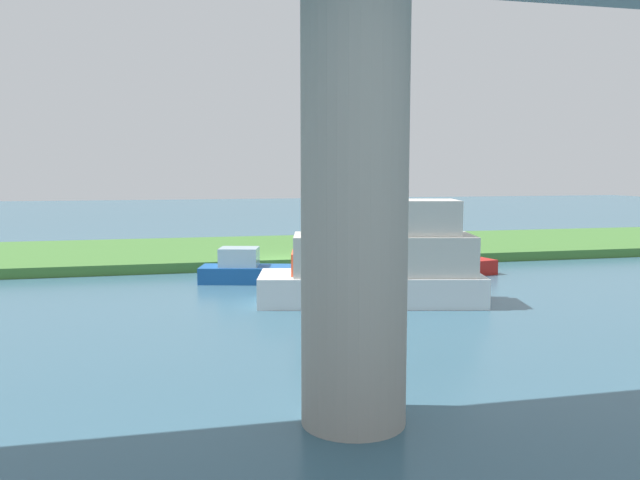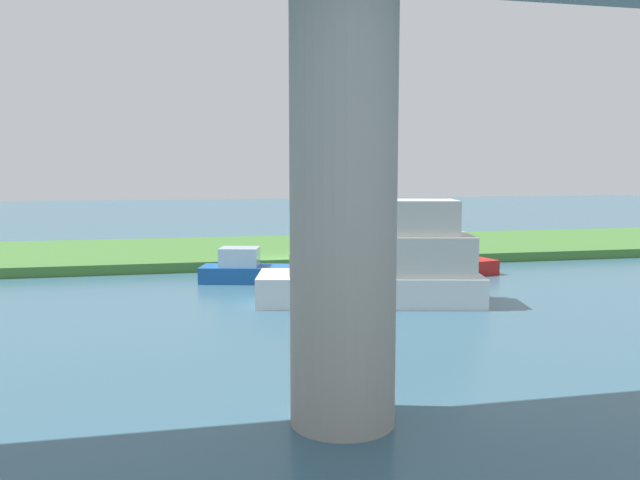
# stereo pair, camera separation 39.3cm
# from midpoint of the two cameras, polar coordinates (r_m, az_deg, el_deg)

# --- Properties ---
(ground_plane) EXTENTS (160.00, 160.00, 0.00)m
(ground_plane) POSITION_cam_midpoint_polar(r_m,az_deg,el_deg) (32.83, -3.21, -2.58)
(ground_plane) COLOR #386075
(grassy_bank) EXTENTS (80.00, 12.00, 0.50)m
(grassy_bank) POSITION_cam_midpoint_polar(r_m,az_deg,el_deg) (38.66, -4.78, -0.90)
(grassy_bank) COLOR #427533
(grassy_bank) RESTS_ON ground
(bridge_pylon) EXTENTS (2.06, 2.06, 8.81)m
(bridge_pylon) POSITION_cam_midpoint_polar(r_m,az_deg,el_deg) (12.53, 2.13, 3.51)
(bridge_pylon) COLOR #9E998E
(bridge_pylon) RESTS_ON ground
(person_on_bank) EXTENTS (0.43, 0.43, 1.39)m
(person_on_bank) POSITION_cam_midpoint_polar(r_m,az_deg,el_deg) (34.89, 4.25, -0.08)
(person_on_bank) COLOR #2D334C
(person_on_bank) RESTS_ON grassy_bank
(mooring_post) EXTENTS (0.20, 0.20, 1.00)m
(mooring_post) POSITION_cam_midpoint_polar(r_m,az_deg,el_deg) (36.63, 9.56, -0.18)
(mooring_post) COLOR brown
(mooring_post) RESTS_ON grassy_bank
(skiff_small) EXTENTS (8.70, 4.56, 4.24)m
(skiff_small) POSITION_cam_midpoint_polar(r_m,az_deg,el_deg) (24.50, 4.67, -1.87)
(skiff_small) COLOR white
(skiff_small) RESTS_ON ground
(motorboat_white) EXTENTS (4.75, 2.51, 1.51)m
(motorboat_white) POSITION_cam_midpoint_polar(r_m,az_deg,el_deg) (31.35, 10.59, -2.10)
(motorboat_white) COLOR red
(motorboat_white) RESTS_ON ground
(motorboat_red) EXTENTS (4.91, 2.79, 1.55)m
(motorboat_red) POSITION_cam_midpoint_polar(r_m,az_deg,el_deg) (29.22, -6.52, -2.61)
(motorboat_red) COLOR #195199
(motorboat_red) RESTS_ON ground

